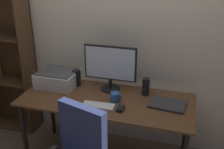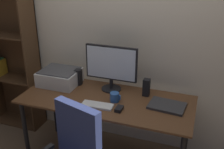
# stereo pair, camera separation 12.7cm
# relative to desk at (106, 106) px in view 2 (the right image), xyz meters

# --- Properties ---
(back_wall) EXTENTS (6.40, 0.10, 2.60)m
(back_wall) POSITION_rel_desk_xyz_m (0.00, 0.52, 0.64)
(back_wall) COLOR beige
(back_wall) RESTS_ON ground
(desk) EXTENTS (1.65, 0.69, 0.74)m
(desk) POSITION_rel_desk_xyz_m (0.00, 0.00, 0.00)
(desk) COLOR #56351E
(desk) RESTS_ON ground
(monitor) EXTENTS (0.53, 0.20, 0.46)m
(monitor) POSITION_rel_desk_xyz_m (-0.02, 0.20, 0.34)
(monitor) COLOR black
(monitor) RESTS_ON desk
(keyboard) EXTENTS (0.29, 0.12, 0.02)m
(keyboard) POSITION_rel_desk_xyz_m (-0.03, -0.16, 0.09)
(keyboard) COLOR silver
(keyboard) RESTS_ON desk
(mouse) EXTENTS (0.06, 0.10, 0.03)m
(mouse) POSITION_rel_desk_xyz_m (0.18, -0.16, 0.10)
(mouse) COLOR black
(mouse) RESTS_ON desk
(coffee_mug) EXTENTS (0.10, 0.09, 0.09)m
(coffee_mug) POSITION_rel_desk_xyz_m (0.09, -0.02, 0.13)
(coffee_mug) COLOR #285193
(coffee_mug) RESTS_ON desk
(laptop) EXTENTS (0.34, 0.26, 0.02)m
(laptop) POSITION_rel_desk_xyz_m (0.57, 0.04, 0.09)
(laptop) COLOR #2D2D30
(laptop) RESTS_ON desk
(speaker_left) EXTENTS (0.06, 0.07, 0.17)m
(speaker_left) POSITION_rel_desk_xyz_m (-0.39, 0.20, 0.17)
(speaker_left) COLOR black
(speaker_left) RESTS_ON desk
(speaker_right) EXTENTS (0.06, 0.07, 0.17)m
(speaker_right) POSITION_rel_desk_xyz_m (0.34, 0.20, 0.17)
(speaker_right) COLOR black
(speaker_right) RESTS_ON desk
(printer) EXTENTS (0.40, 0.34, 0.16)m
(printer) POSITION_rel_desk_xyz_m (-0.58, 0.15, 0.16)
(printer) COLOR silver
(printer) RESTS_ON desk
(bookshelf) EXTENTS (0.65, 0.28, 1.79)m
(bookshelf) POSITION_rel_desk_xyz_m (-1.36, 0.35, 0.22)
(bookshelf) COLOR #4C331E
(bookshelf) RESTS_ON ground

